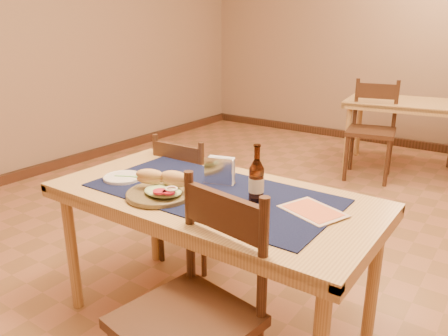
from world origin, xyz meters
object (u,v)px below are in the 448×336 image
Objects in this scene: chair_main_far at (193,197)px; chair_main_near at (194,311)px; main_table at (212,209)px; beer_bottle at (256,180)px; sandwich_plate at (161,189)px; back_table at (424,110)px; napkin_holder at (220,171)px.

chair_main_far is 0.91× the size of chair_main_near.
beer_bottle is at bearing 7.16° from main_table.
sandwich_plate is 0.45m from beer_bottle.
chair_main_far is 0.80m from sandwich_plate.
back_table is (0.29, 3.32, 0.00)m from main_table.
sandwich_plate is 0.32m from napkin_holder.
sandwich_plate is at bearing 144.42° from chair_main_near.
beer_bottle reaches higher than chair_main_far.
chair_main_far is at bearing 117.59° from sandwich_plate.
beer_bottle is at bearing -91.02° from back_table.
napkin_holder is at bearing -95.81° from back_table.
napkin_holder is at bearing 108.17° from main_table.
napkin_holder reaches higher than back_table.
chair_main_far is at bearing 129.24° from chair_main_near.
main_table is 0.27m from sandwich_plate.
main_table is at bearing -94.95° from back_table.
chair_main_near is (0.79, -0.97, 0.05)m from chair_main_far.
back_table is at bearing 84.19° from napkin_holder.
beer_bottle is (0.39, 0.21, 0.07)m from sandwich_plate.
chair_main_far is (-0.50, 0.46, -0.21)m from main_table.
beer_bottle is (0.73, -0.44, 0.40)m from chair_main_far.
back_table is 1.86× the size of chair_main_far.
sandwich_plate is at bearing -97.36° from back_table.
back_table is 9.80× the size of napkin_holder.
chair_main_near reaches higher than main_table.
sandwich_plate is (-0.45, -3.50, 0.12)m from back_table.
beer_bottle is at bearing 28.04° from sandwich_plate.
chair_main_near is at bearing -35.58° from sandwich_plate.
sandwich_plate is at bearing -62.41° from chair_main_far.
main_table is 5.08× the size of sandwich_plate.
sandwich_plate is (-0.46, 0.33, 0.28)m from chair_main_near.
chair_main_far is 0.68m from napkin_holder.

